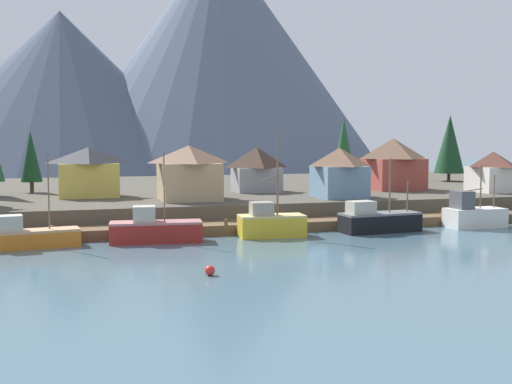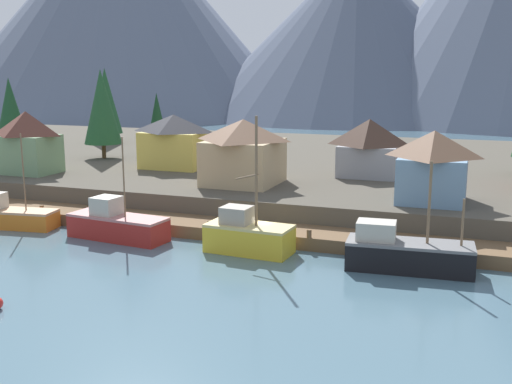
{
  "view_description": "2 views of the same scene",
  "coord_description": "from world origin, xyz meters",
  "px_view_note": "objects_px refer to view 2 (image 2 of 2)",
  "views": [
    {
      "loc": [
        -17.83,
        -56.78,
        9.08
      ],
      "look_at": [
        0.01,
        3.49,
        3.87
      ],
      "focal_mm": 42.91,
      "sensor_mm": 36.0,
      "label": 1
    },
    {
      "loc": [
        15.21,
        -41.51,
        12.88
      ],
      "look_at": [
        -0.67,
        1.59,
        3.84
      ],
      "focal_mm": 42.53,
      "sensor_mm": 36.0,
      "label": 2
    }
  ],
  "objects_px": {
    "conifer_near_right": "(106,101)",
    "conifer_back_right": "(102,107)",
    "fishing_boat_orange": "(7,216)",
    "house_yellow": "(174,141)",
    "fishing_boat_red": "(117,225)",
    "house_tan": "(243,151)",
    "house_grey": "(369,147)",
    "fishing_boat_yellow": "(248,235)",
    "conifer_near_left": "(157,119)",
    "house_blue": "(433,166)",
    "conifer_mid_right": "(11,113)",
    "house_green": "(27,142)",
    "fishing_boat_black": "(406,253)"
  },
  "relations": [
    {
      "from": "fishing_boat_yellow",
      "to": "conifer_near_left",
      "type": "xyz_separation_m",
      "value": [
        -23.17,
        28.29,
        5.87
      ]
    },
    {
      "from": "conifer_mid_right",
      "to": "conifer_near_right",
      "type": "bearing_deg",
      "value": 85.69
    },
    {
      "from": "fishing_boat_red",
      "to": "conifer_mid_right",
      "type": "relative_size",
      "value": 0.85
    },
    {
      "from": "fishing_boat_black",
      "to": "conifer_near_right",
      "type": "xyz_separation_m",
      "value": [
        -48.54,
        38.21,
        7.62
      ]
    },
    {
      "from": "house_green",
      "to": "conifer_mid_right",
      "type": "height_order",
      "value": "conifer_mid_right"
    },
    {
      "from": "fishing_boat_black",
      "to": "house_tan",
      "type": "xyz_separation_m",
      "value": [
        -16.73,
        13.28,
        4.46
      ]
    },
    {
      "from": "fishing_boat_red",
      "to": "conifer_near_left",
      "type": "relative_size",
      "value": 1.06
    },
    {
      "from": "conifer_near_right",
      "to": "house_yellow",
      "type": "bearing_deg",
      "value": -41.2
    },
    {
      "from": "conifer_mid_right",
      "to": "fishing_boat_yellow",
      "type": "bearing_deg",
      "value": -27.08
    },
    {
      "from": "house_blue",
      "to": "fishing_boat_yellow",
      "type": "bearing_deg",
      "value": -137.79
    },
    {
      "from": "house_green",
      "to": "conifer_mid_right",
      "type": "distance_m",
      "value": 13.11
    },
    {
      "from": "house_tan",
      "to": "conifer_back_right",
      "type": "relative_size",
      "value": 0.67
    },
    {
      "from": "house_green",
      "to": "conifer_near_left",
      "type": "bearing_deg",
      "value": 71.23
    },
    {
      "from": "conifer_near_left",
      "to": "conifer_mid_right",
      "type": "distance_m",
      "value": 17.69
    },
    {
      "from": "fishing_boat_red",
      "to": "fishing_boat_yellow",
      "type": "height_order",
      "value": "fishing_boat_yellow"
    },
    {
      "from": "house_green",
      "to": "house_tan",
      "type": "xyz_separation_m",
      "value": [
        23.53,
        1.92,
        -0.19
      ]
    },
    {
      "from": "house_yellow",
      "to": "fishing_boat_orange",
      "type": "bearing_deg",
      "value": -105.85
    },
    {
      "from": "conifer_near_left",
      "to": "conifer_back_right",
      "type": "relative_size",
      "value": 0.73
    },
    {
      "from": "house_blue",
      "to": "conifer_near_right",
      "type": "height_order",
      "value": "conifer_near_right"
    },
    {
      "from": "fishing_boat_black",
      "to": "house_yellow",
      "type": "height_order",
      "value": "house_yellow"
    },
    {
      "from": "fishing_boat_yellow",
      "to": "conifer_mid_right",
      "type": "relative_size",
      "value": 1.01
    },
    {
      "from": "fishing_boat_yellow",
      "to": "house_tan",
      "type": "distance_m",
      "value": 14.85
    },
    {
      "from": "house_tan",
      "to": "conifer_near_left",
      "type": "distance_m",
      "value": 23.38
    },
    {
      "from": "conifer_back_right",
      "to": "conifer_near_right",
      "type": "bearing_deg",
      "value": 122.34
    },
    {
      "from": "house_yellow",
      "to": "fishing_boat_yellow",
      "type": "bearing_deg",
      "value": -50.39
    },
    {
      "from": "house_yellow",
      "to": "conifer_near_right",
      "type": "height_order",
      "value": "conifer_near_right"
    },
    {
      "from": "conifer_near_left",
      "to": "conifer_mid_right",
      "type": "xyz_separation_m",
      "value": [
        -15.47,
        -8.53,
        0.91
      ]
    },
    {
      "from": "house_tan",
      "to": "conifer_near_left",
      "type": "height_order",
      "value": "conifer_near_left"
    },
    {
      "from": "house_green",
      "to": "house_yellow",
      "type": "height_order",
      "value": "house_green"
    },
    {
      "from": "conifer_near_left",
      "to": "conifer_near_right",
      "type": "xyz_separation_m",
      "value": [
        -14.1,
        9.75,
        1.65
      ]
    },
    {
      "from": "fishing_boat_black",
      "to": "conifer_near_right",
      "type": "bearing_deg",
      "value": 137.24
    },
    {
      "from": "house_tan",
      "to": "conifer_near_left",
      "type": "bearing_deg",
      "value": 139.41
    },
    {
      "from": "fishing_boat_yellow",
      "to": "conifer_near_right",
      "type": "relative_size",
      "value": 0.89
    },
    {
      "from": "fishing_boat_red",
      "to": "conifer_near_right",
      "type": "xyz_separation_m",
      "value": [
        -26.26,
        38.18,
        7.65
      ]
    },
    {
      "from": "fishing_boat_red",
      "to": "house_green",
      "type": "distance_m",
      "value": 21.76
    },
    {
      "from": "house_yellow",
      "to": "house_grey",
      "type": "height_order",
      "value": "house_yellow"
    },
    {
      "from": "fishing_boat_red",
      "to": "conifer_near_right",
      "type": "height_order",
      "value": "conifer_near_right"
    },
    {
      "from": "conifer_near_left",
      "to": "house_green",
      "type": "bearing_deg",
      "value": -108.77
    },
    {
      "from": "fishing_boat_orange",
      "to": "house_yellow",
      "type": "xyz_separation_m",
      "value": [
        5.61,
        19.77,
        4.53
      ]
    },
    {
      "from": "fishing_boat_red",
      "to": "house_grey",
      "type": "height_order",
      "value": "house_grey"
    },
    {
      "from": "house_blue",
      "to": "house_yellow",
      "type": "distance_m",
      "value": 29.52
    },
    {
      "from": "house_blue",
      "to": "conifer_mid_right",
      "type": "distance_m",
      "value": 51.46
    },
    {
      "from": "fishing_boat_red",
      "to": "house_tan",
      "type": "distance_m",
      "value": 15.06
    },
    {
      "from": "fishing_boat_black",
      "to": "conifer_near_left",
      "type": "relative_size",
      "value": 1.06
    },
    {
      "from": "house_yellow",
      "to": "house_blue",
      "type": "bearing_deg",
      "value": -17.22
    },
    {
      "from": "house_blue",
      "to": "house_grey",
      "type": "height_order",
      "value": "house_grey"
    },
    {
      "from": "fishing_boat_black",
      "to": "conifer_near_left",
      "type": "distance_m",
      "value": 45.08
    },
    {
      "from": "conifer_near_left",
      "to": "house_tan",
      "type": "bearing_deg",
      "value": -40.59
    },
    {
      "from": "conifer_near_right",
      "to": "conifer_back_right",
      "type": "height_order",
      "value": "conifer_near_right"
    },
    {
      "from": "house_yellow",
      "to": "conifer_near_left",
      "type": "height_order",
      "value": "conifer_near_left"
    }
  ]
}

